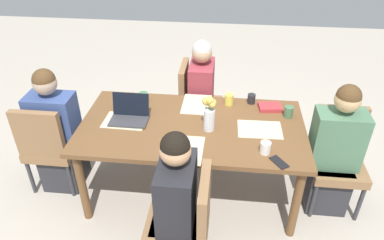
# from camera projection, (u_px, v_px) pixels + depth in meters

# --- Properties ---
(ground_plane) EXTENTS (10.00, 10.00, 0.00)m
(ground_plane) POSITION_uv_depth(u_px,v_px,m) (192.00, 190.00, 3.44)
(ground_plane) COLOR #B2A899
(dining_table) EXTENTS (1.89, 1.01, 0.74)m
(dining_table) POSITION_uv_depth(u_px,v_px,m) (192.00, 132.00, 3.08)
(dining_table) COLOR brown
(dining_table) RESTS_ON ground_plane
(chair_head_right_left_near) EXTENTS (0.44, 0.44, 0.90)m
(chair_head_right_left_near) POSITION_uv_depth(u_px,v_px,m) (49.00, 144.00, 3.23)
(chair_head_right_left_near) COLOR olive
(chair_head_right_left_near) RESTS_ON ground_plane
(person_head_right_left_near) EXTENTS (0.40, 0.36, 1.19)m
(person_head_right_left_near) POSITION_uv_depth(u_px,v_px,m) (58.00, 137.00, 3.27)
(person_head_right_left_near) COLOR #2D2D33
(person_head_right_left_near) RESTS_ON ground_plane
(chair_head_left_left_mid) EXTENTS (0.44, 0.44, 0.90)m
(chair_head_left_left_mid) POSITION_uv_depth(u_px,v_px,m) (337.00, 154.00, 3.10)
(chair_head_left_left_mid) COLOR olive
(chair_head_left_left_mid) RESTS_ON ground_plane
(person_head_left_left_mid) EXTENTS (0.40, 0.36, 1.19)m
(person_head_left_left_mid) POSITION_uv_depth(u_px,v_px,m) (333.00, 156.00, 3.03)
(person_head_left_left_mid) COLOR #2D2D33
(person_head_left_left_mid) RESTS_ON ground_plane
(chair_near_left_far) EXTENTS (0.44, 0.44, 0.90)m
(chair_near_left_far) POSITION_uv_depth(u_px,v_px,m) (195.00, 100.00, 3.88)
(chair_near_left_far) COLOR olive
(chair_near_left_far) RESTS_ON ground_plane
(person_near_left_far) EXTENTS (0.36, 0.40, 1.19)m
(person_near_left_far) POSITION_uv_depth(u_px,v_px,m) (201.00, 101.00, 3.81)
(person_near_left_far) COLOR #2D2D33
(person_near_left_far) RESTS_ON ground_plane
(chair_far_right_near) EXTENTS (0.44, 0.44, 0.90)m
(chair_far_right_near) POSITION_uv_depth(u_px,v_px,m) (187.00, 222.00, 2.47)
(chair_far_right_near) COLOR olive
(chair_far_right_near) RESTS_ON ground_plane
(person_far_right_near) EXTENTS (0.36, 0.40, 1.19)m
(person_far_right_near) POSITION_uv_depth(u_px,v_px,m) (177.00, 212.00, 2.51)
(person_far_right_near) COLOR #2D2D33
(person_far_right_near) RESTS_ON ground_plane
(flower_vase) EXTENTS (0.11, 0.10, 0.31)m
(flower_vase) POSITION_uv_depth(u_px,v_px,m) (209.00, 113.00, 2.90)
(flower_vase) COLOR silver
(flower_vase) RESTS_ON dining_table
(placemat_head_right_left_near) EXTENTS (0.37, 0.27, 0.00)m
(placemat_head_right_left_near) POSITION_uv_depth(u_px,v_px,m) (125.00, 121.00, 3.09)
(placemat_head_right_left_near) COLOR beige
(placemat_head_right_left_near) RESTS_ON dining_table
(placemat_head_left_left_mid) EXTENTS (0.37, 0.27, 0.00)m
(placemat_head_left_left_mid) POSITION_uv_depth(u_px,v_px,m) (260.00, 129.00, 2.98)
(placemat_head_left_left_mid) COLOR beige
(placemat_head_left_left_mid) RESTS_ON dining_table
(placemat_near_left_far) EXTENTS (0.26, 0.36, 0.00)m
(placemat_near_left_far) POSITION_uv_depth(u_px,v_px,m) (197.00, 104.00, 3.32)
(placemat_near_left_far) COLOR beige
(placemat_near_left_far) RESTS_ON dining_table
(placemat_far_right_near) EXTENTS (0.26, 0.36, 0.00)m
(placemat_far_right_near) POSITION_uv_depth(u_px,v_px,m) (186.00, 150.00, 2.75)
(placemat_far_right_near) COLOR beige
(placemat_far_right_near) RESTS_ON dining_table
(laptop_head_right_left_near) EXTENTS (0.32, 0.22, 0.21)m
(laptop_head_right_left_near) POSITION_uv_depth(u_px,v_px,m) (130.00, 115.00, 3.08)
(laptop_head_right_left_near) COLOR #38383D
(laptop_head_right_left_near) RESTS_ON dining_table
(coffee_mug_near_left) EXTENTS (0.08, 0.08, 0.10)m
(coffee_mug_near_left) POSITION_uv_depth(u_px,v_px,m) (289.00, 112.00, 3.12)
(coffee_mug_near_left) COLOR #47704C
(coffee_mug_near_left) RESTS_ON dining_table
(coffee_mug_near_right) EXTENTS (0.08, 0.08, 0.10)m
(coffee_mug_near_right) POSITION_uv_depth(u_px,v_px,m) (265.00, 148.00, 2.69)
(coffee_mug_near_right) COLOR white
(coffee_mug_near_right) RESTS_ON dining_table
(coffee_mug_centre_left) EXTENTS (0.07, 0.07, 0.09)m
(coffee_mug_centre_left) POSITION_uv_depth(u_px,v_px,m) (251.00, 99.00, 3.32)
(coffee_mug_centre_left) COLOR #232328
(coffee_mug_centre_left) RESTS_ON dining_table
(coffee_mug_centre_right) EXTENTS (0.08, 0.08, 0.10)m
(coffee_mug_centre_right) POSITION_uv_depth(u_px,v_px,m) (229.00, 99.00, 3.29)
(coffee_mug_centre_right) COLOR #DBC64C
(coffee_mug_centre_right) RESTS_ON dining_table
(coffee_mug_far_left) EXTENTS (0.09, 0.09, 0.09)m
(coffee_mug_far_left) POSITION_uv_depth(u_px,v_px,m) (143.00, 97.00, 3.34)
(coffee_mug_far_left) COLOR #47704C
(coffee_mug_far_left) RESTS_ON dining_table
(book_red_cover) EXTENTS (0.22, 0.16, 0.04)m
(book_red_cover) POSITION_uv_depth(u_px,v_px,m) (270.00, 107.00, 3.24)
(book_red_cover) COLOR #B73338
(book_red_cover) RESTS_ON dining_table
(phone_black) EXTENTS (0.14, 0.16, 0.01)m
(phone_black) POSITION_uv_depth(u_px,v_px,m) (279.00, 162.00, 2.62)
(phone_black) COLOR black
(phone_black) RESTS_ON dining_table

